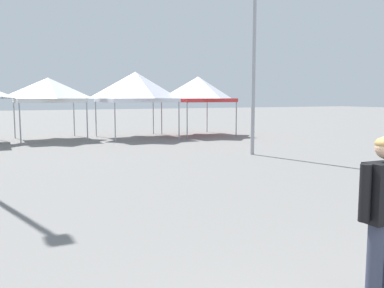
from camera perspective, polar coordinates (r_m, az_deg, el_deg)
canopy_tent_behind_center at (r=22.11m, az=-19.11°, el=7.01°), size 3.30×3.30×3.11m
canopy_tent_far_right at (r=22.14m, az=-7.74°, el=7.77°), size 3.70×3.70×3.46m
canopy_tent_center at (r=23.44m, az=0.84°, el=7.52°), size 3.43×3.43×3.29m
person_foreground at (r=4.58m, az=24.86°, el=-8.32°), size 0.65×0.26×1.78m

